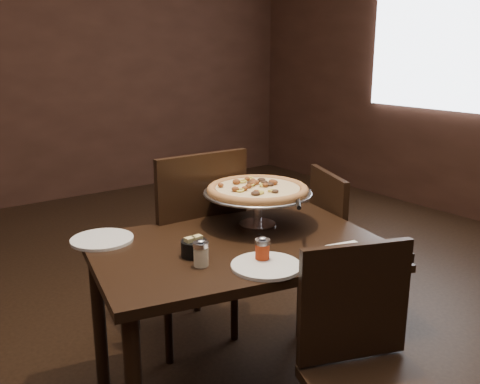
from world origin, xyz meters
TOP-DOWN VIEW (x-y plane):
  - room at (0.06, 0.03)m, footprint 6.04×7.04m
  - dining_table at (-0.03, 0.03)m, footprint 1.23×0.95m
  - pizza_stand at (0.17, 0.16)m, footprint 0.46×0.46m
  - parmesan_shaker at (-0.26, -0.07)m, footprint 0.06×0.06m
  - pepper_flake_shaker at (-0.07, -0.17)m, footprint 0.05×0.05m
  - packet_caddy at (-0.23, 0.02)m, footprint 0.10×0.10m
  - napkin_stack at (0.25, -0.29)m, footprint 0.16×0.16m
  - plate_left at (-0.44, 0.37)m, footprint 0.24×0.24m
  - plate_near at (-0.09, -0.21)m, footprint 0.24×0.24m
  - serving_spatula at (0.17, -0.09)m, footprint 0.14×0.14m
  - chair_far at (0.05, 0.53)m, footprint 0.47×0.47m
  - chair_near at (0.02, -0.59)m, footprint 0.50×0.50m
  - chair_side at (0.72, 0.14)m, footprint 0.52×0.52m

SIDE VIEW (x-z plane):
  - chair_near at x=0.02m, z-range 0.04..0.86m
  - chair_side at x=0.72m, z-range 0.04..0.89m
  - chair_far at x=0.05m, z-range 0.04..1.02m
  - dining_table at x=-0.03m, z-range 0.25..0.94m
  - plate_left at x=-0.44m, z-range 0.69..0.70m
  - plate_near at x=-0.09m, z-range 0.69..0.70m
  - napkin_stack at x=0.25m, z-range 0.69..0.70m
  - packet_caddy at x=-0.23m, z-range 0.68..0.76m
  - pepper_flake_shaker at x=-0.07m, z-range 0.69..0.78m
  - parmesan_shaker at x=-0.26m, z-range 0.69..0.78m
  - serving_spatula at x=0.17m, z-range 0.83..0.85m
  - pizza_stand at x=0.17m, z-range 0.75..0.94m
  - room at x=0.06m, z-range -0.02..2.82m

